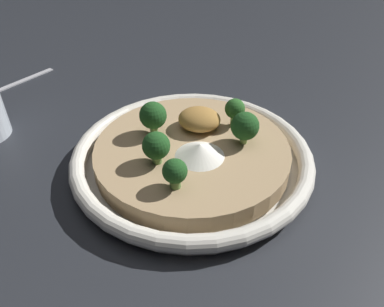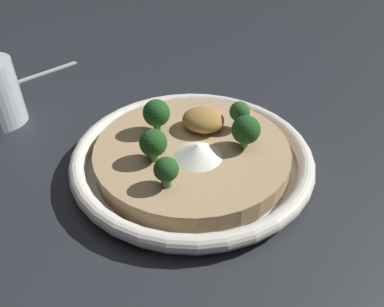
% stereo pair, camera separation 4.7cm
% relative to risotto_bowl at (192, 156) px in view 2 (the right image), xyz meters
% --- Properties ---
extents(ground_plane, '(6.00, 6.00, 0.00)m').
position_rel_risotto_bowl_xyz_m(ground_plane, '(0.00, 0.00, -0.02)').
color(ground_plane, '#23262B').
extents(risotto_bowl, '(0.30, 0.30, 0.03)m').
position_rel_risotto_bowl_xyz_m(risotto_bowl, '(0.00, 0.00, 0.00)').
color(risotto_bowl, silver).
rests_on(risotto_bowl, ground_plane).
extents(cheese_sprinkle, '(0.06, 0.06, 0.02)m').
position_rel_risotto_bowl_xyz_m(cheese_sprinkle, '(-0.01, 0.02, 0.02)').
color(cheese_sprinkle, white).
rests_on(cheese_sprinkle, risotto_bowl).
extents(crispy_onion_garnish, '(0.05, 0.05, 0.03)m').
position_rel_risotto_bowl_xyz_m(crispy_onion_garnish, '(0.00, -0.04, 0.03)').
color(crispy_onion_garnish, '#A37538').
rests_on(crispy_onion_garnish, risotto_bowl).
extents(broccoli_back, '(0.03, 0.03, 0.04)m').
position_rel_risotto_bowl_xyz_m(broccoli_back, '(0.00, 0.08, 0.04)').
color(broccoli_back, '#668E47').
rests_on(broccoli_back, risotto_bowl).
extents(broccoli_right, '(0.03, 0.03, 0.04)m').
position_rel_risotto_bowl_xyz_m(broccoli_right, '(0.05, -0.02, 0.04)').
color(broccoli_right, '#668E47').
rests_on(broccoli_right, risotto_bowl).
extents(broccoli_left, '(0.03, 0.03, 0.04)m').
position_rel_risotto_bowl_xyz_m(broccoli_left, '(-0.06, -0.02, 0.04)').
color(broccoli_left, '#84A856').
rests_on(broccoli_left, risotto_bowl).
extents(broccoli_back_right, '(0.03, 0.03, 0.04)m').
position_rel_risotto_bowl_xyz_m(broccoli_back_right, '(0.03, 0.04, 0.04)').
color(broccoli_back_right, '#668E47').
rests_on(broccoli_back_right, risotto_bowl).
extents(broccoli_front, '(0.03, 0.03, 0.04)m').
position_rel_risotto_bowl_xyz_m(broccoli_front, '(-0.04, -0.06, 0.04)').
color(broccoli_front, '#759E4C').
rests_on(broccoli_front, risotto_bowl).
extents(fork_utensil, '(0.08, 0.17, 0.00)m').
position_rel_risotto_bowl_xyz_m(fork_utensil, '(0.37, -0.12, -0.01)').
color(fork_utensil, '#B7B7BC').
rests_on(fork_utensil, ground_plane).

